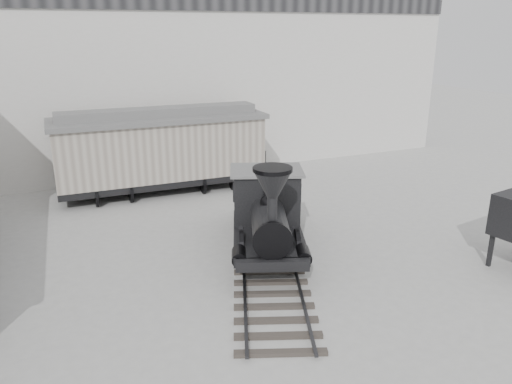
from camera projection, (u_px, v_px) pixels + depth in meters
name	position (u px, v px, depth m)	size (l,w,h in m)	color
ground	(285.00, 310.00, 13.35)	(90.00, 90.00, 0.00)	#9E9E9B
north_wall	(151.00, 63.00, 24.67)	(34.00, 2.51, 11.00)	silver
locomotive	(267.00, 217.00, 16.36)	(5.69, 10.13, 3.54)	#332F2B
boxcar	(161.00, 149.00, 22.54)	(9.51, 3.14, 3.87)	black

